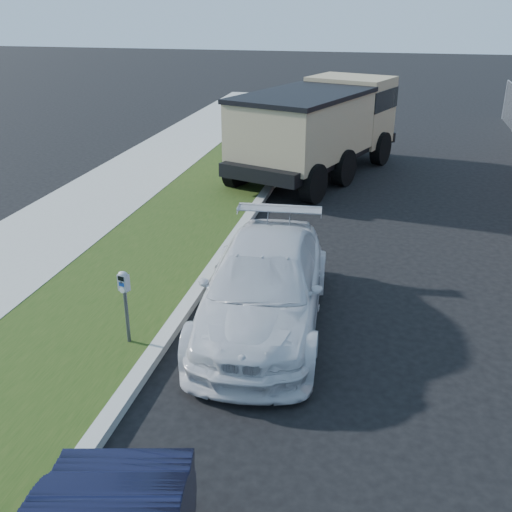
# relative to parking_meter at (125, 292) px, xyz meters

# --- Properties ---
(ground) EXTENTS (120.00, 120.00, 0.00)m
(ground) POSITION_rel_parking_meter_xyz_m (3.10, 0.92, -1.03)
(ground) COLOR black
(ground) RESTS_ON ground
(streetside) EXTENTS (6.12, 50.00, 0.15)m
(streetside) POSITION_rel_parking_meter_xyz_m (-2.47, 2.92, -0.97)
(streetside) COLOR gray
(streetside) RESTS_ON ground
(parking_meter) EXTENTS (0.20, 0.16, 1.26)m
(parking_meter) POSITION_rel_parking_meter_xyz_m (0.00, 0.00, 0.00)
(parking_meter) COLOR #3F4247
(parking_meter) RESTS_ON ground
(white_wagon) EXTENTS (2.39, 5.15, 1.46)m
(white_wagon) POSITION_rel_parking_meter_xyz_m (1.99, 1.28, -0.31)
(white_wagon) COLOR silver
(white_wagon) RESTS_ON ground
(dump_truck) EXTENTS (4.95, 7.72, 2.85)m
(dump_truck) POSITION_rel_parking_meter_xyz_m (1.72, 11.45, 0.57)
(dump_truck) COLOR black
(dump_truck) RESTS_ON ground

